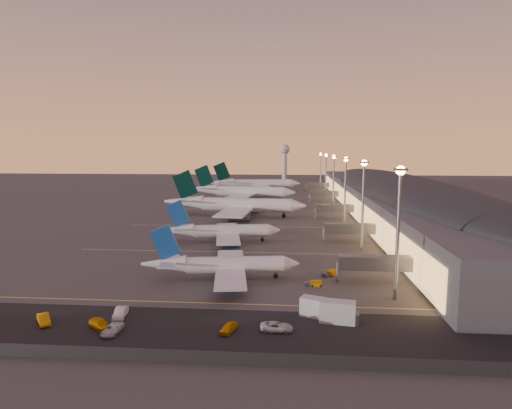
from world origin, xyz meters
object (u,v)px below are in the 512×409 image
object	(u,v)px
airliner_wide_near	(234,205)
service_van_c	(120,313)
airliner_wide_mid	(241,191)
baggage_tug_a	(314,284)
airliner_narrow_south	(221,265)
service_van_e	(277,327)
service_van_a	(112,329)
service_van_d	(229,328)
baggage_tug_b	(331,273)
service_van_f	(44,319)
catering_truck_a	(318,308)
service_van_b	(100,324)
radar_tower	(285,156)
catering_truck_b	(340,313)
airliner_narrow_north	(221,231)
airliner_wide_far	(254,184)

from	to	relation	value
airliner_wide_near	service_van_c	xyz separation A→B (m)	(-5.15, -111.00, -4.27)
airliner_wide_mid	baggage_tug_a	distance (m)	150.47
airliner_narrow_south	service_van_e	distance (m)	29.48
service_van_a	service_van_c	bearing A→B (deg)	103.27
service_van_c	service_van_d	xyz separation A→B (m)	(19.55, -4.35, -0.13)
baggage_tug_b	service_van_e	size ratio (longest dim) A/B	0.78
airliner_narrow_south	service_van_c	distance (m)	26.95
airliner_wide_near	service_van_d	xyz separation A→B (m)	(14.40, -115.34, -4.40)
airliner_wide_near	service_van_f	distance (m)	115.92
catering_truck_a	service_van_a	size ratio (longest dim) A/B	1.32
airliner_wide_mid	baggage_tug_a	world-z (taller)	airliner_wide_mid
airliner_wide_mid	service_van_b	xyz separation A→B (m)	(-3.07, -171.62, -4.26)
airliner_wide_mid	radar_tower	world-z (taller)	radar_tower
service_van_a	service_van_f	size ratio (longest dim) A/B	1.01
airliner_wide_near	service_van_e	bearing A→B (deg)	-74.48
baggage_tug_a	catering_truck_b	bearing A→B (deg)	-84.48
service_van_f	catering_truck_b	bearing A→B (deg)	-33.06
baggage_tug_a	radar_tower	bearing A→B (deg)	87.94
airliner_narrow_south	radar_tower	bearing A→B (deg)	80.09
airliner_narrow_north	baggage_tug_a	xyz separation A→B (m)	(26.70, -40.68, -2.98)
baggage_tug_b	service_van_a	bearing A→B (deg)	-177.60
airliner_narrow_north	airliner_wide_near	bearing A→B (deg)	83.60
baggage_tug_b	service_van_b	distance (m)	51.58
catering_truck_a	radar_tower	bearing A→B (deg)	114.81
airliner_narrow_north	service_van_b	bearing A→B (deg)	-107.16
airliner_wide_mid	baggage_tug_b	world-z (taller)	airliner_wide_mid
service_van_e	service_van_f	xyz separation A→B (m)	(-38.91, -0.28, 0.05)
catering_truck_a	service_van_c	bearing A→B (deg)	-152.16
radar_tower	service_van_f	world-z (taller)	radar_tower
radar_tower	airliner_wide_near	bearing A→B (deg)	-95.23
airliner_wide_near	catering_truck_b	xyz separation A→B (m)	(32.46, -110.09, -3.39)
airliner_narrow_south	service_van_c	xyz separation A→B (m)	(-13.98, -22.92, -2.42)
service_van_e	airliner_wide_far	bearing A→B (deg)	6.09
catering_truck_a	service_van_b	size ratio (longest dim) A/B	1.29
airliner_narrow_south	service_van_e	world-z (taller)	airliner_narrow_south
airliner_wide_near	service_van_a	distance (m)	117.51
airliner_narrow_south	radar_tower	world-z (taller)	radar_tower
baggage_tug_b	service_van_d	world-z (taller)	service_van_d
airliner_wide_near	baggage_tug_b	xyz separation A→B (m)	(33.48, -83.33, -4.56)
baggage_tug_b	service_van_c	bearing A→B (deg)	175.70
service_van_e	service_van_b	bearing A→B (deg)	93.30
airliner_wide_mid	catering_truck_a	size ratio (longest dim) A/B	9.72
airliner_wide_near	radar_tower	world-z (taller)	radar_tower
catering_truck_b	service_van_d	bearing A→B (deg)	-154.17
service_van_c	service_van_e	xyz separation A→B (m)	(27.17, -3.32, -0.10)
service_van_d	service_van_b	bearing A→B (deg)	-159.39
baggage_tug_b	catering_truck_a	xyz separation A→B (m)	(-4.47, -24.69, 1.02)
airliner_wide_mid	baggage_tug_a	size ratio (longest dim) A/B	16.70
catering_truck_a	service_van_f	distance (m)	46.37
airliner_wide_far	radar_tower	distance (m)	98.45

